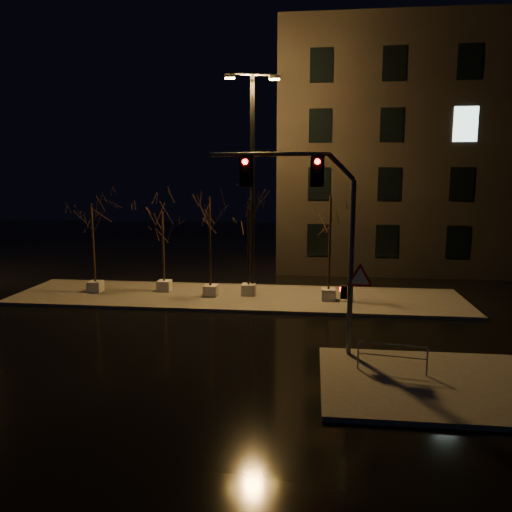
# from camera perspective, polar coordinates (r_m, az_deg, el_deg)

# --- Properties ---
(ground) EXTENTS (90.00, 90.00, 0.00)m
(ground) POSITION_cam_1_polar(r_m,az_deg,el_deg) (18.99, -5.07, -9.31)
(ground) COLOR black
(ground) RESTS_ON ground
(median) EXTENTS (22.00, 5.00, 0.15)m
(median) POSITION_cam_1_polar(r_m,az_deg,el_deg) (24.64, -2.27, -4.72)
(median) COLOR #4A4842
(median) RESTS_ON ground
(sidewalk_corner) EXTENTS (7.00, 5.00, 0.15)m
(sidewalk_corner) POSITION_cam_1_polar(r_m,az_deg,el_deg) (15.80, 20.56, -13.56)
(sidewalk_corner) COLOR #4A4842
(sidewalk_corner) RESTS_ON ground
(building) EXTENTS (25.00, 12.00, 15.00)m
(building) POSITION_cam_1_polar(r_m,az_deg,el_deg) (37.10, 23.12, 10.84)
(building) COLOR black
(building) RESTS_ON ground
(tree_0) EXTENTS (1.80, 1.80, 4.60)m
(tree_0) POSITION_cam_1_polar(r_m,az_deg,el_deg) (26.13, -18.22, 3.56)
(tree_0) COLOR #B8B4AC
(tree_0) RESTS_ON median
(tree_1) EXTENTS (1.80, 1.80, 4.19)m
(tree_1) POSITION_cam_1_polar(r_m,az_deg,el_deg) (25.46, -10.62, 3.02)
(tree_1) COLOR #B8B4AC
(tree_1) RESTS_ON median
(tree_2) EXTENTS (1.80, 1.80, 4.96)m
(tree_2) POSITION_cam_1_polar(r_m,az_deg,el_deg) (23.99, -5.34, 4.17)
(tree_2) COLOR #B8B4AC
(tree_2) RESTS_ON median
(tree_3) EXTENTS (1.80, 1.80, 4.46)m
(tree_3) POSITION_cam_1_polar(r_m,az_deg,el_deg) (24.15, -0.88, 3.33)
(tree_3) COLOR #B8B4AC
(tree_3) RESTS_ON median
(tree_4) EXTENTS (1.80, 1.80, 5.09)m
(tree_4) POSITION_cam_1_polar(r_m,az_deg,el_deg) (23.35, 8.49, 4.20)
(tree_4) COLOR #B8B4AC
(tree_4) RESTS_ON median
(traffic_signal_mast) EXTENTS (5.41, 0.22, 6.61)m
(traffic_signal_mast) POSITION_cam_1_polar(r_m,az_deg,el_deg) (16.19, 7.17, 3.69)
(traffic_signal_mast) COLOR slate
(traffic_signal_mast) RESTS_ON sidewalk_corner
(streetlight_main) EXTENTS (2.62, 0.92, 10.55)m
(streetlight_main) POSITION_cam_1_polar(r_m,az_deg,el_deg) (24.25, -0.41, 9.76)
(streetlight_main) COLOR black
(streetlight_main) RESTS_ON median
(guard_rail_a) EXTENTS (2.03, 0.37, 0.89)m
(guard_rail_a) POSITION_cam_1_polar(r_m,az_deg,el_deg) (15.81, 15.30, -10.73)
(guard_rail_a) COLOR slate
(guard_rail_a) RESTS_ON sidewalk_corner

